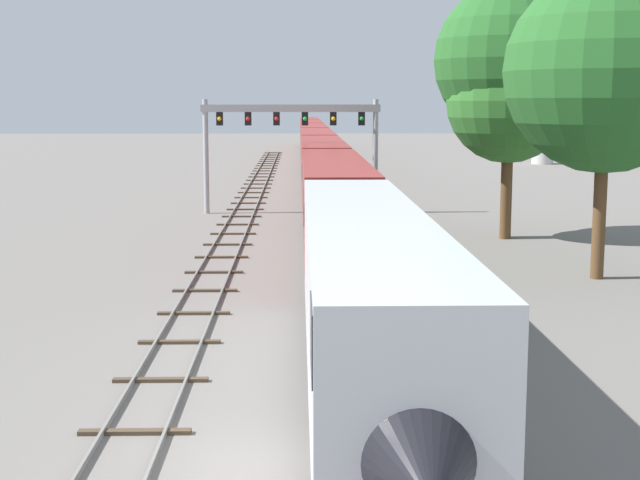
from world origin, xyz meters
TOP-DOWN VIEW (x-y plane):
  - ground_plane at (0.00, 0.00)m, footprint 400.00×400.00m
  - track_main at (2.00, 60.00)m, footprint 2.60×200.00m
  - track_near at (-3.50, 40.00)m, footprint 2.60×160.00m
  - passenger_train at (2.00, 69.50)m, footprint 3.04×151.39m
  - signal_gantry at (-0.25, 44.19)m, footprint 12.10×0.49m
  - trackside_tree_left at (13.17, 20.45)m, footprint 8.55×8.55m
  - trackside_tree_mid at (11.94, 32.65)m, footprint 8.48×8.48m
  - trackside_tree_right at (11.74, 32.10)m, footprint 6.80×6.80m

SIDE VIEW (x-z plane):
  - ground_plane at x=0.00m, z-range 0.00..0.00m
  - track_main at x=2.00m, z-range -0.01..0.15m
  - track_near at x=-3.50m, z-range -0.01..0.15m
  - passenger_train at x=2.00m, z-range 0.21..5.01m
  - signal_gantry at x=-0.25m, z-range 1.85..9.56m
  - trackside_tree_right at x=11.74m, z-range 2.08..13.08m
  - trackside_tree_left at x=13.17m, z-range 2.26..15.35m
  - trackside_tree_mid at x=11.94m, z-range 2.76..16.81m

